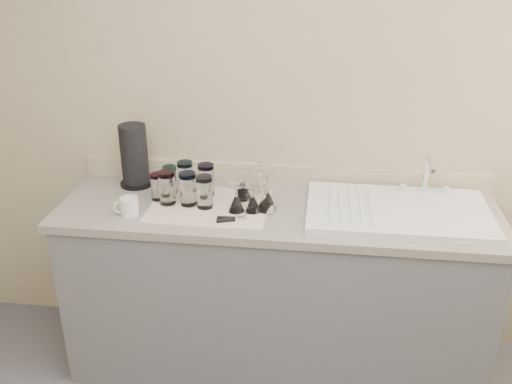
# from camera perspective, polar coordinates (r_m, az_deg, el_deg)

# --- Properties ---
(room_envelope) EXTENTS (3.54, 3.50, 2.52)m
(room_envelope) POSITION_cam_1_polar(r_m,az_deg,el_deg) (1.30, -2.28, 1.03)
(room_envelope) COLOR #56565B
(room_envelope) RESTS_ON ground
(counter_unit) EXTENTS (2.06, 0.62, 0.90)m
(counter_unit) POSITION_cam_1_polar(r_m,az_deg,el_deg) (2.89, 1.99, -9.63)
(counter_unit) COLOR slate
(counter_unit) RESTS_ON ground
(sink_unit) EXTENTS (0.82, 0.50, 0.22)m
(sink_unit) POSITION_cam_1_polar(r_m,az_deg,el_deg) (2.67, 14.03, -1.83)
(sink_unit) COLOR white
(sink_unit) RESTS_ON counter_unit
(dish_towel) EXTENTS (0.55, 0.42, 0.01)m
(dish_towel) POSITION_cam_1_polar(r_m,az_deg,el_deg) (2.68, -4.68, -1.41)
(dish_towel) COLOR white
(dish_towel) RESTS_ON counter_unit
(tumbler_teal) EXTENTS (0.07, 0.07, 0.14)m
(tumbler_teal) POSITION_cam_1_polar(r_m,az_deg,el_deg) (2.80, -8.60, 1.24)
(tumbler_teal) COLOR white
(tumbler_teal) RESTS_ON dish_towel
(tumbler_cyan) EXTENTS (0.08, 0.08, 0.15)m
(tumbler_cyan) POSITION_cam_1_polar(r_m,az_deg,el_deg) (2.80, -7.08, 1.54)
(tumbler_cyan) COLOR white
(tumbler_cyan) RESTS_ON dish_towel
(tumbler_purple) EXTENTS (0.08, 0.08, 0.16)m
(tumbler_purple) POSITION_cam_1_polar(r_m,az_deg,el_deg) (2.76, -5.00, 1.26)
(tumbler_purple) COLOR white
(tumbler_purple) RESTS_ON dish_towel
(tumbler_magenta) EXTENTS (0.08, 0.08, 0.16)m
(tumbler_magenta) POSITION_cam_1_polar(r_m,az_deg,el_deg) (2.69, -8.90, 0.45)
(tumbler_magenta) COLOR white
(tumbler_magenta) RESTS_ON dish_towel
(tumbler_blue) EXTENTS (0.08, 0.08, 0.16)m
(tumbler_blue) POSITION_cam_1_polar(r_m,az_deg,el_deg) (2.66, -6.82, 0.33)
(tumbler_blue) COLOR white
(tumbler_blue) RESTS_ON dish_towel
(tumbler_lavender) EXTENTS (0.08, 0.08, 0.15)m
(tumbler_lavender) POSITION_cam_1_polar(r_m,az_deg,el_deg) (2.63, -5.17, 0.03)
(tumbler_lavender) COLOR white
(tumbler_lavender) RESTS_ON dish_towel
(tumbler_extra) EXTENTS (0.07, 0.07, 0.13)m
(tumbler_extra) POSITION_cam_1_polar(r_m,az_deg,el_deg) (2.74, -9.82, 0.55)
(tumbler_extra) COLOR white
(tumbler_extra) RESTS_ON dish_towel
(goblet_back_left) EXTENTS (0.09, 0.09, 0.16)m
(goblet_back_left) POSITION_cam_1_polar(r_m,az_deg,el_deg) (2.71, -1.33, 0.36)
(goblet_back_left) COLOR white
(goblet_back_left) RESTS_ON dish_towel
(goblet_back_right) EXTENTS (0.09, 0.09, 0.16)m
(goblet_back_right) POSITION_cam_1_polar(r_m,az_deg,el_deg) (2.73, 0.28, 0.54)
(goblet_back_right) COLOR white
(goblet_back_right) RESTS_ON dish_towel
(goblet_front_left) EXTENTS (0.08, 0.08, 0.13)m
(goblet_front_left) POSITION_cam_1_polar(r_m,az_deg,el_deg) (2.60, -1.97, -1.02)
(goblet_front_left) COLOR white
(goblet_front_left) RESTS_ON dish_towel
(goblet_front_right) EXTENTS (0.07, 0.07, 0.13)m
(goblet_front_right) POSITION_cam_1_polar(r_m,az_deg,el_deg) (2.59, -0.30, -1.06)
(goblet_front_right) COLOR white
(goblet_front_right) RESTS_ON dish_towel
(goblet_extra) EXTENTS (0.09, 0.09, 0.16)m
(goblet_extra) POSITION_cam_1_polar(r_m,az_deg,el_deg) (2.60, 1.08, -0.68)
(goblet_extra) COLOR white
(goblet_extra) RESTS_ON dish_towel
(can_opener) EXTENTS (0.14, 0.06, 0.02)m
(can_opener) POSITION_cam_1_polar(r_m,az_deg,el_deg) (2.53, -2.41, -2.71)
(can_opener) COLOR silver
(can_opener) RESTS_ON dish_towel
(white_mug) EXTENTS (0.12, 0.10, 0.08)m
(white_mug) POSITION_cam_1_polar(r_m,az_deg,el_deg) (2.64, -12.61, -1.43)
(white_mug) COLOR white
(white_mug) RESTS_ON counter_unit
(paper_towel_roll) EXTENTS (0.17, 0.17, 0.32)m
(paper_towel_roll) POSITION_cam_1_polar(r_m,az_deg,el_deg) (2.91, -12.07, 3.53)
(paper_towel_roll) COLOR black
(paper_towel_roll) RESTS_ON counter_unit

